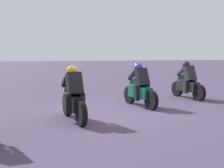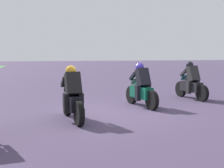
% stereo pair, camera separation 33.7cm
% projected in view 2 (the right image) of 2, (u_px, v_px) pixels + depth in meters
% --- Properties ---
extents(ground_plane, '(120.00, 120.00, 0.00)m').
position_uv_depth(ground_plane, '(113.00, 112.00, 9.35)').
color(ground_plane, '#463955').
extents(rider_lane_a, '(2.04, 0.59, 1.51)m').
position_uv_depth(rider_lane_a, '(191.00, 84.00, 11.98)').
color(rider_lane_a, black).
rests_on(rider_lane_a, ground_plane).
extents(rider_lane_b, '(2.03, 0.63, 1.51)m').
position_uv_depth(rider_lane_b, '(141.00, 89.00, 10.25)').
color(rider_lane_b, black).
rests_on(rider_lane_b, ground_plane).
extents(rider_lane_c, '(2.04, 0.59, 1.51)m').
position_uv_depth(rider_lane_c, '(72.00, 98.00, 8.16)').
color(rider_lane_c, black).
rests_on(rider_lane_c, ground_plane).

